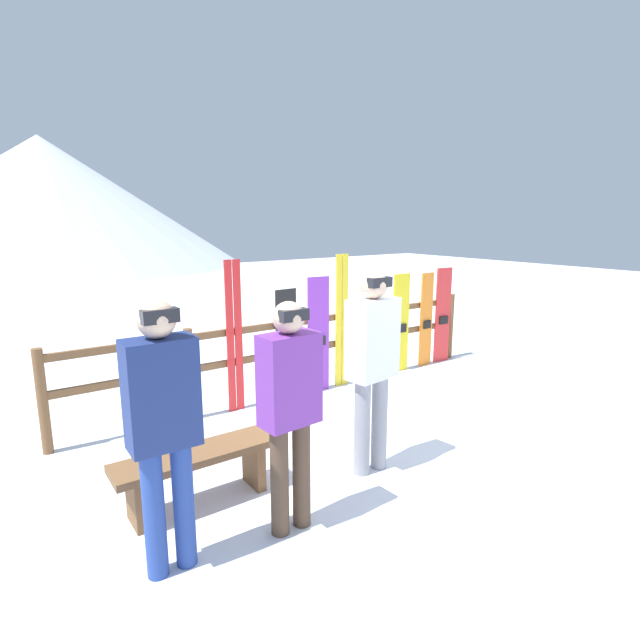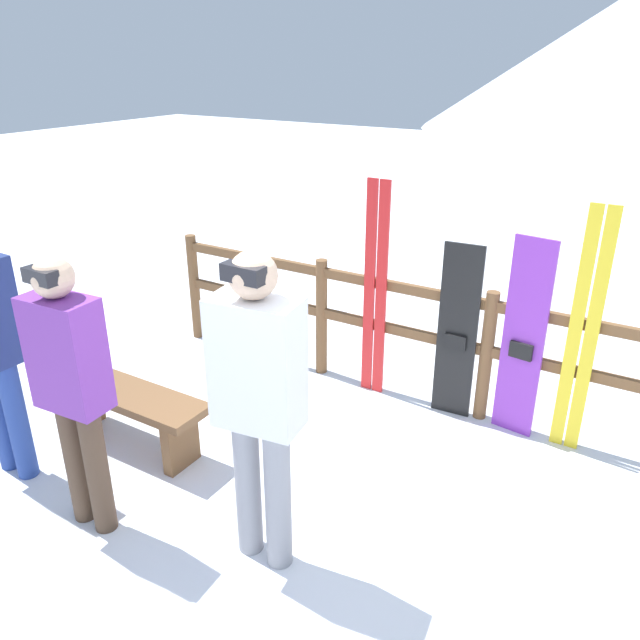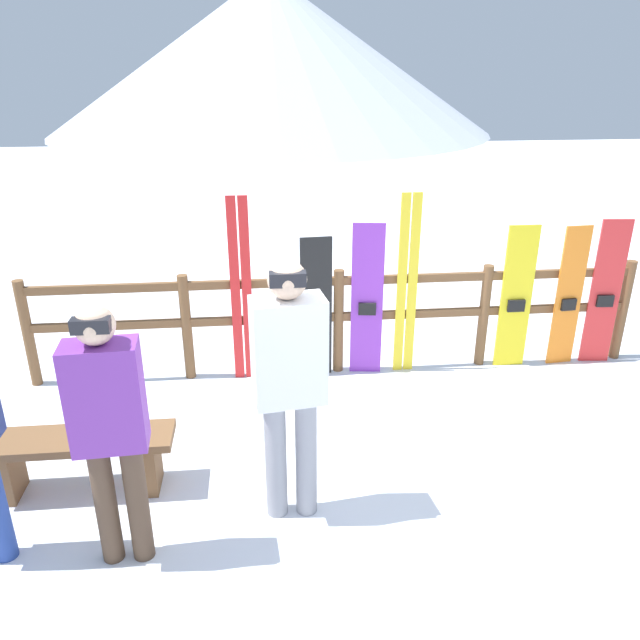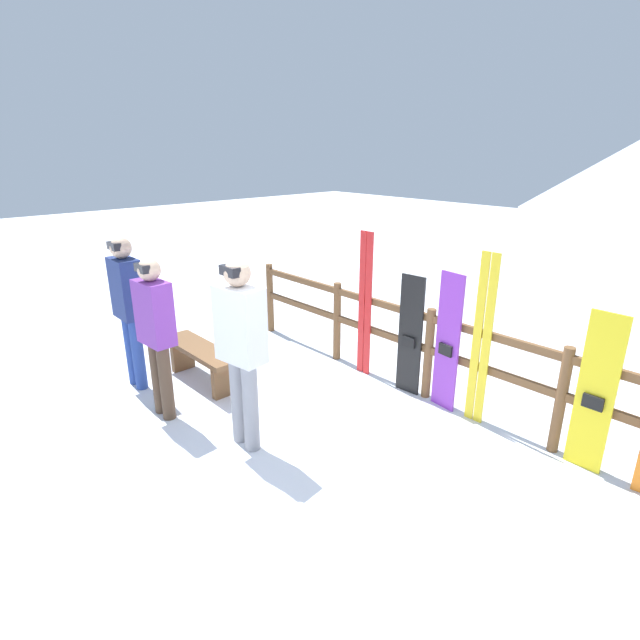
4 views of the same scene
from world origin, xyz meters
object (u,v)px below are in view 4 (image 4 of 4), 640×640
Objects in this scene: person_navy at (128,302)px; snowboard_yellow at (595,394)px; snowboard_black_stripe at (410,336)px; person_white at (241,342)px; person_purple at (156,327)px; snowboard_purple at (447,343)px; ski_pair_yellow at (482,341)px; bench at (201,356)px; ski_pair_red at (365,305)px.

person_navy reaches higher than snowboard_yellow.
person_navy is 3.22m from snowboard_black_stripe.
person_purple is (-1.05, -0.32, -0.06)m from person_white.
person_navy is (-1.91, -0.24, -0.01)m from person_white.
ski_pair_yellow is (0.38, 0.00, 0.14)m from snowboard_purple.
bench is at bearing -144.80° from snowboard_purple.
person_white reaches higher than snowboard_yellow.
person_white is at bearing -14.33° from bench.
person_white is 1.01× the size of ski_pair_red.
bench is 0.90× the size of snowboard_yellow.
person_white reaches higher than bench.
bench is 1.68m from person_white.
ski_pair_yellow is at bearing 58.56° from person_white.
snowboard_black_stripe is at bearing 44.84° from person_navy.
person_navy reaches higher than bench.
snowboard_yellow is (1.48, -0.00, -0.03)m from snowboard_purple.
ski_pair_red is 1.28× the size of snowboard_black_stripe.
bench is at bearing 121.26° from person_purple.
snowboard_purple reaches higher than snowboard_black_stripe.
ski_pair_yellow reaches higher than bench.
ski_pair_yellow reaches higher than snowboard_yellow.
snowboard_yellow is at bearing 40.82° from person_white.
ski_pair_red reaches higher than ski_pair_yellow.
person_purple is at bearing -129.07° from snowboard_purple.
person_navy is at bearing -151.97° from snowboard_yellow.
snowboard_purple is at bearing 180.00° from snowboard_yellow.
snowboard_black_stripe is 1.97m from snowboard_yellow.
person_white is at bearing -80.39° from ski_pair_red.
person_white reaches higher than person_navy.
bench is at bearing -148.76° from ski_pair_yellow.
person_purple is at bearing -106.79° from ski_pair_red.
ski_pair_yellow reaches higher than snowboard_purple.
bench is 0.86× the size of snowboard_purple.
ski_pair_red is at bearing 180.00° from ski_pair_yellow.
snowboard_purple is (2.32, 1.64, 0.42)m from bench.
person_purple is 1.12× the size of snowboard_purple.
snowboard_yellow is at bearing 23.29° from bench.
person_navy reaches higher than person_purple.
ski_pair_red is at bearing 55.25° from person_navy.
ski_pair_yellow is 1.22× the size of snowboard_yellow.
ski_pair_yellow is at bearing 45.73° from person_purple.
snowboard_yellow is (1.97, 0.00, 0.03)m from snowboard_black_stripe.
snowboard_black_stripe is (1.41, 2.34, -0.30)m from person_purple.
snowboard_black_stripe is 0.49m from snowboard_purple.
snowboard_black_stripe is at bearing 79.85° from person_white.
snowboard_yellow is (3.38, 2.34, -0.27)m from person_purple.
bench is 2.48m from snowboard_black_stripe.
ski_pair_yellow is (1.23, 2.02, -0.17)m from person_white.
ski_pair_red reaches higher than person_purple.
person_white is 3.10m from snowboard_yellow.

